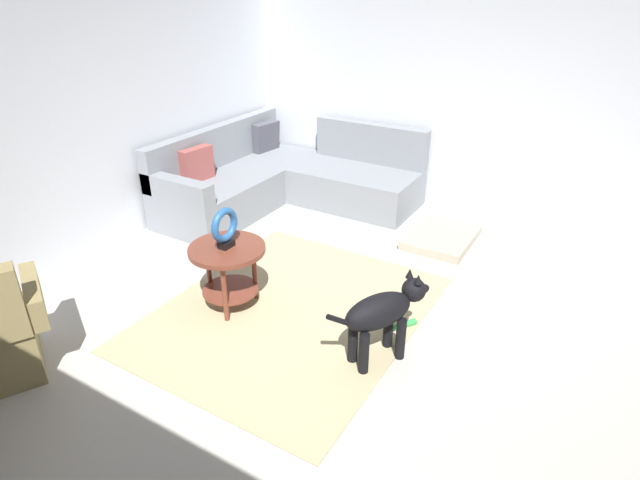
# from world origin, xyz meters

# --- Properties ---
(ground_plane) EXTENTS (6.00, 6.00, 0.10)m
(ground_plane) POSITION_xyz_m (0.00, 0.00, -0.05)
(ground_plane) COLOR #B7B2A8
(wall_back) EXTENTS (6.00, 0.12, 2.70)m
(wall_back) POSITION_xyz_m (0.00, 2.94, 1.35)
(wall_back) COLOR silver
(wall_back) RESTS_ON ground_plane
(wall_right) EXTENTS (0.12, 6.00, 2.70)m
(wall_right) POSITION_xyz_m (2.94, 0.00, 1.35)
(wall_right) COLOR silver
(wall_right) RESTS_ON ground_plane
(area_rug) EXTENTS (2.30, 1.90, 0.01)m
(area_rug) POSITION_xyz_m (0.15, 0.70, 0.01)
(area_rug) COLOR tan
(area_rug) RESTS_ON ground_plane
(sectional_couch) EXTENTS (2.20, 2.25, 0.88)m
(sectional_couch) POSITION_xyz_m (1.99, 2.02, 0.29)
(sectional_couch) COLOR gray
(sectional_couch) RESTS_ON ground_plane
(side_table) EXTENTS (0.60, 0.60, 0.54)m
(side_table) POSITION_xyz_m (-0.01, 1.17, 0.42)
(side_table) COLOR brown
(side_table) RESTS_ON ground_plane
(torus_sculpture) EXTENTS (0.28, 0.08, 0.33)m
(torus_sculpture) POSITION_xyz_m (-0.01, 1.17, 0.71)
(torus_sculpture) COLOR black
(torus_sculpture) RESTS_ON side_table
(dog_bed_mat) EXTENTS (0.80, 0.60, 0.09)m
(dog_bed_mat) POSITION_xyz_m (1.98, 0.08, 0.04)
(dog_bed_mat) COLOR #B2A38E
(dog_bed_mat) RESTS_ON ground_plane
(dog) EXTENTS (0.77, 0.46, 0.63)m
(dog) POSITION_xyz_m (0.03, -0.15, 0.38)
(dog) COLOR black
(dog) RESTS_ON ground_plane
(dog_toy_rope) EXTENTS (0.19, 0.15, 0.05)m
(dog_toy_rope) POSITION_xyz_m (0.44, -0.16, 0.03)
(dog_toy_rope) COLOR green
(dog_toy_rope) RESTS_ON ground_plane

